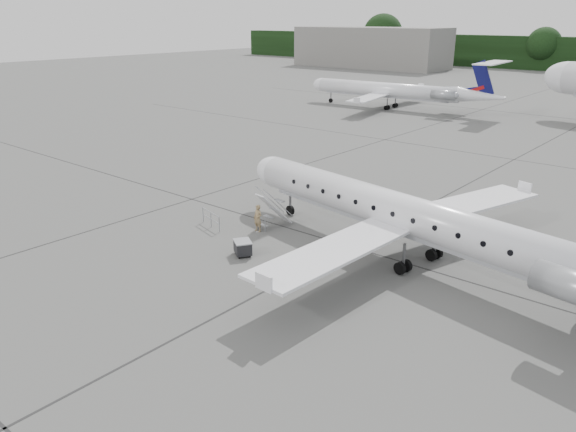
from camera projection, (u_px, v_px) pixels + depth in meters
The scene contains 8 objects.
ground at pixel (386, 308), 25.83m from camera, with size 320.00×320.00×0.00m, color #555653.
terminal_building at pixel (371, 47), 145.89m from camera, with size 40.00×14.00×10.00m, color slate.
main_regional_jet at pixel (408, 196), 29.72m from camera, with size 28.86×20.78×7.40m, color white, non-canonical shape.
airstair at pixel (274, 209), 35.48m from camera, with size 0.85×2.29×2.32m, color white, non-canonical shape.
passenger at pixel (258, 218), 34.79m from camera, with size 0.63×0.41×1.72m, color #9A7E54.
safety_railing at pixel (211, 220), 35.60m from camera, with size 2.20×0.08×1.00m, color #999BA1, non-canonical shape.
baggage_cart at pixel (243, 248), 31.42m from camera, with size 1.06×0.85×0.92m, color black, non-canonical shape.
bg_regional_left at pixel (386, 83), 80.79m from camera, with size 27.80×20.01×7.29m, color white, non-canonical shape.
Camera 1 is at (11.24, -20.45, 12.69)m, focal length 35.00 mm.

